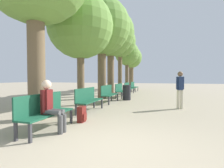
# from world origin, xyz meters

# --- Properties ---
(ground_plane) EXTENTS (80.00, 80.00, 0.00)m
(ground_plane) POSITION_xyz_m (0.00, 0.00, 0.00)
(ground_plane) COLOR tan
(bench_row_0) EXTENTS (0.47, 1.75, 0.95)m
(bench_row_0) POSITION_xyz_m (-1.97, 0.72, 0.54)
(bench_row_0) COLOR #195138
(bench_row_0) RESTS_ON ground_plane
(bench_row_1) EXTENTS (0.47, 1.75, 0.95)m
(bench_row_1) POSITION_xyz_m (-1.97, 3.38, 0.54)
(bench_row_1) COLOR #195138
(bench_row_1) RESTS_ON ground_plane
(bench_row_2) EXTENTS (0.47, 1.75, 0.95)m
(bench_row_2) POSITION_xyz_m (-1.97, 6.03, 0.54)
(bench_row_2) COLOR #195138
(bench_row_2) RESTS_ON ground_plane
(bench_row_3) EXTENTS (0.47, 1.75, 0.95)m
(bench_row_3) POSITION_xyz_m (-1.97, 8.69, 0.54)
(bench_row_3) COLOR #195138
(bench_row_3) RESTS_ON ground_plane
(bench_row_4) EXTENTS (0.47, 1.75, 0.95)m
(bench_row_4) POSITION_xyz_m (-1.97, 11.35, 0.54)
(bench_row_4) COLOR #195138
(bench_row_4) RESTS_ON ground_plane
(bench_row_5) EXTENTS (0.47, 1.75, 0.95)m
(bench_row_5) POSITION_xyz_m (-1.97, 14.01, 0.54)
(bench_row_5) COLOR #195138
(bench_row_5) RESTS_ON ground_plane
(tree_row_1) EXTENTS (3.22, 3.22, 5.53)m
(tree_row_1) POSITION_xyz_m (-2.99, 4.75, 3.89)
(tree_row_1) COLOR brown
(tree_row_1) RESTS_ON ground_plane
(tree_row_2) EXTENTS (3.71, 3.71, 6.58)m
(tree_row_2) POSITION_xyz_m (-2.99, 7.75, 4.67)
(tree_row_2) COLOR brown
(tree_row_2) RESTS_ON ground_plane
(tree_row_3) EXTENTS (3.61, 3.61, 6.60)m
(tree_row_3) POSITION_xyz_m (-2.99, 9.69, 4.73)
(tree_row_3) COLOR brown
(tree_row_3) RESTS_ON ground_plane
(tree_row_4) EXTENTS (2.88, 2.88, 6.11)m
(tree_row_4) POSITION_xyz_m (-2.99, 12.55, 4.61)
(tree_row_4) COLOR brown
(tree_row_4) RESTS_ON ground_plane
(tree_row_5) EXTENTS (2.61, 2.61, 5.31)m
(tree_row_5) POSITION_xyz_m (-2.99, 15.57, 3.94)
(tree_row_5) COLOR brown
(tree_row_5) RESTS_ON ground_plane
(tree_row_6) EXTENTS (2.57, 2.57, 5.12)m
(tree_row_6) POSITION_xyz_m (-2.99, 18.07, 3.72)
(tree_row_6) COLOR brown
(tree_row_6) RESTS_ON ground_plane
(person_seated) EXTENTS (0.62, 0.35, 1.31)m
(person_seated) POSITION_xyz_m (-1.73, 0.65, 0.70)
(person_seated) COLOR #4C4C4C
(person_seated) RESTS_ON ground_plane
(backpack) EXTENTS (0.22, 0.29, 0.48)m
(backpack) POSITION_xyz_m (-1.43, 1.77, 0.24)
(backpack) COLOR maroon
(backpack) RESTS_ON ground_plane
(pedestrian_near) EXTENTS (0.33, 0.28, 1.65)m
(pedestrian_near) POSITION_xyz_m (1.64, 5.11, 0.94)
(pedestrian_near) COLOR beige
(pedestrian_near) RESTS_ON ground_plane
(trash_bin) EXTENTS (0.50, 0.50, 0.92)m
(trash_bin) POSITION_xyz_m (-1.25, 7.40, 0.46)
(trash_bin) COLOR #232328
(trash_bin) RESTS_ON ground_plane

